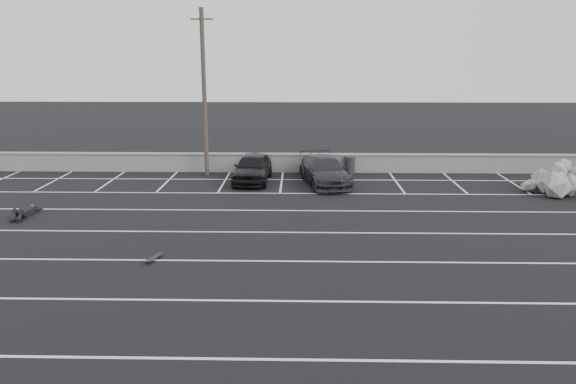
{
  "coord_description": "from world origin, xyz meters",
  "views": [
    {
      "loc": [
        1.96,
        -17.09,
        6.58
      ],
      "look_at": [
        1.47,
        5.28,
        1.0
      ],
      "focal_mm": 35.0,
      "sensor_mm": 36.0,
      "label": 1
    }
  ],
  "objects_px": {
    "car_left": "(253,168)",
    "person": "(27,208)",
    "trash_bin": "(350,165)",
    "car_right": "(325,171)",
    "skateboard": "(154,258)",
    "utility_pole": "(204,93)"
  },
  "relations": [
    {
      "from": "car_left",
      "to": "car_right",
      "type": "distance_m",
      "value": 3.78
    },
    {
      "from": "car_right",
      "to": "skateboard",
      "type": "bearing_deg",
      "value": -130.27
    },
    {
      "from": "person",
      "to": "utility_pole",
      "type": "bearing_deg",
      "value": 47.74
    },
    {
      "from": "car_left",
      "to": "utility_pole",
      "type": "bearing_deg",
      "value": 150.9
    },
    {
      "from": "car_left",
      "to": "person",
      "type": "xyz_separation_m",
      "value": [
        -8.93,
        -6.3,
        -0.49
      ]
    },
    {
      "from": "utility_pole",
      "to": "trash_bin",
      "type": "relative_size",
      "value": 9.24
    },
    {
      "from": "car_right",
      "to": "trash_bin",
      "type": "distance_m",
      "value": 3.0
    },
    {
      "from": "trash_bin",
      "to": "person",
      "type": "relative_size",
      "value": 0.37
    },
    {
      "from": "car_right",
      "to": "utility_pole",
      "type": "distance_m",
      "value": 7.76
    },
    {
      "from": "trash_bin",
      "to": "person",
      "type": "bearing_deg",
      "value": -149.45
    },
    {
      "from": "utility_pole",
      "to": "trash_bin",
      "type": "xyz_separation_m",
      "value": [
        7.92,
        0.4,
        -3.99
      ]
    },
    {
      "from": "utility_pole",
      "to": "person",
      "type": "relative_size",
      "value": 3.44
    },
    {
      "from": "car_left",
      "to": "trash_bin",
      "type": "height_order",
      "value": "car_left"
    },
    {
      "from": "person",
      "to": "skateboard",
      "type": "height_order",
      "value": "person"
    },
    {
      "from": "car_left",
      "to": "trash_bin",
      "type": "bearing_deg",
      "value": 24.36
    },
    {
      "from": "car_right",
      "to": "person",
      "type": "bearing_deg",
      "value": -167.05
    },
    {
      "from": "trash_bin",
      "to": "person",
      "type": "xyz_separation_m",
      "value": [
        -14.17,
        -8.36,
        -0.24
      ]
    },
    {
      "from": "person",
      "to": "skateboard",
      "type": "bearing_deg",
      "value": -42.28
    },
    {
      "from": "car_right",
      "to": "trash_bin",
      "type": "xyz_separation_m",
      "value": [
        1.5,
        2.59,
        -0.22
      ]
    },
    {
      "from": "car_right",
      "to": "trash_bin",
      "type": "relative_size",
      "value": 5.05
    },
    {
      "from": "car_left",
      "to": "person",
      "type": "height_order",
      "value": "car_left"
    },
    {
      "from": "utility_pole",
      "to": "skateboard",
      "type": "height_order",
      "value": "utility_pole"
    }
  ]
}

